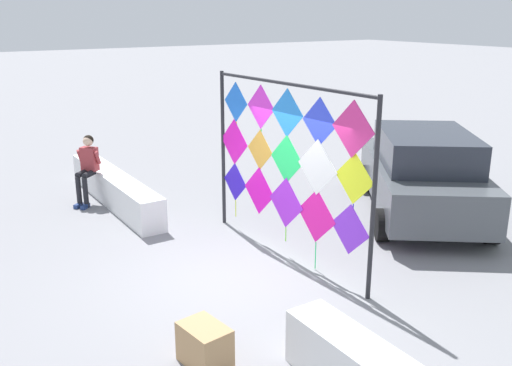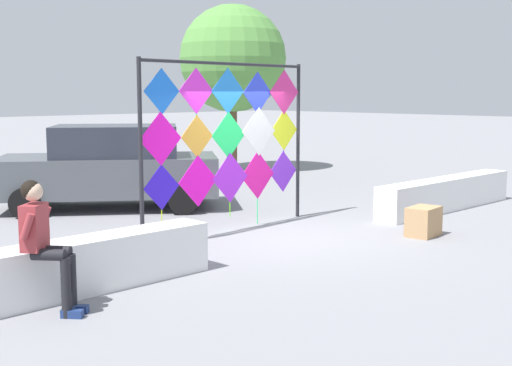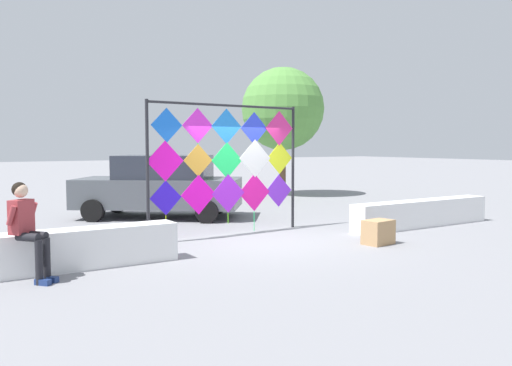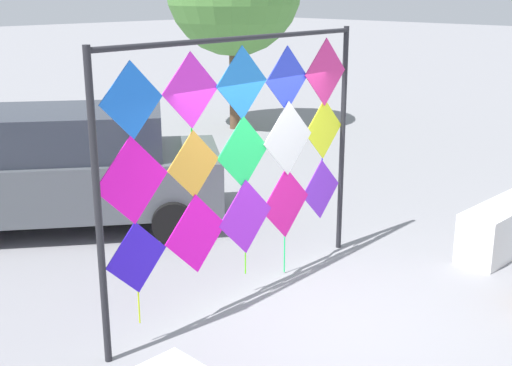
{
  "view_description": "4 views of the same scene",
  "coord_description": "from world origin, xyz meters",
  "px_view_note": "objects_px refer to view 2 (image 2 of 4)",
  "views": [
    {
      "loc": [
        7.18,
        -4.2,
        4.09
      ],
      "look_at": [
        -0.09,
        0.47,
        1.47
      ],
      "focal_mm": 39.69,
      "sensor_mm": 36.0,
      "label": 1
    },
    {
      "loc": [
        -8.38,
        -7.82,
        2.48
      ],
      "look_at": [
        -0.0,
        0.75,
        0.89
      ],
      "focal_mm": 47.87,
      "sensor_mm": 36.0,
      "label": 2
    },
    {
      "loc": [
        -6.18,
        -9.38,
        2.09
      ],
      "look_at": [
        -0.09,
        0.2,
        1.26
      ],
      "focal_mm": 36.96,
      "sensor_mm": 36.0,
      "label": 3
    },
    {
      "loc": [
        -5.25,
        -3.95,
        3.48
      ],
      "look_at": [
        -0.47,
        0.77,
        1.51
      ],
      "focal_mm": 46.25,
      "sensor_mm": 36.0,
      "label": 4
    }
  ],
  "objects_px": {
    "kite_display_rack": "(230,132)",
    "seated_vendor": "(44,236)",
    "cardboard_box_large": "(423,221)",
    "tree_palm_like": "(231,59)",
    "parked_car": "(111,166)"
  },
  "relations": [
    {
      "from": "parked_car",
      "to": "cardboard_box_large",
      "type": "height_order",
      "value": "parked_car"
    },
    {
      "from": "seated_vendor",
      "to": "cardboard_box_large",
      "type": "height_order",
      "value": "seated_vendor"
    },
    {
      "from": "cardboard_box_large",
      "to": "kite_display_rack",
      "type": "bearing_deg",
      "value": 127.77
    },
    {
      "from": "seated_vendor",
      "to": "tree_palm_like",
      "type": "xyz_separation_m",
      "value": [
        11.15,
        9.14,
        2.61
      ]
    },
    {
      "from": "kite_display_rack",
      "to": "seated_vendor",
      "type": "bearing_deg",
      "value": -156.24
    },
    {
      "from": "seated_vendor",
      "to": "cardboard_box_large",
      "type": "distance_m",
      "value": 6.79
    },
    {
      "from": "cardboard_box_large",
      "to": "tree_palm_like",
      "type": "relative_size",
      "value": 0.12
    },
    {
      "from": "tree_palm_like",
      "to": "cardboard_box_large",
      "type": "bearing_deg",
      "value": -114.24
    },
    {
      "from": "parked_car",
      "to": "tree_palm_like",
      "type": "distance_m",
      "value": 8.0
    },
    {
      "from": "kite_display_rack",
      "to": "parked_car",
      "type": "relative_size",
      "value": 0.82
    },
    {
      "from": "kite_display_rack",
      "to": "tree_palm_like",
      "type": "height_order",
      "value": "tree_palm_like"
    },
    {
      "from": "cardboard_box_large",
      "to": "tree_palm_like",
      "type": "xyz_separation_m",
      "value": [
        4.41,
        9.8,
        3.26
      ]
    },
    {
      "from": "kite_display_rack",
      "to": "cardboard_box_large",
      "type": "xyz_separation_m",
      "value": [
        2.09,
        -2.7,
        -1.54
      ]
    },
    {
      "from": "kite_display_rack",
      "to": "tree_palm_like",
      "type": "xyz_separation_m",
      "value": [
        6.51,
        7.1,
        1.72
      ]
    },
    {
      "from": "seated_vendor",
      "to": "parked_car",
      "type": "relative_size",
      "value": 0.31
    }
  ]
}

